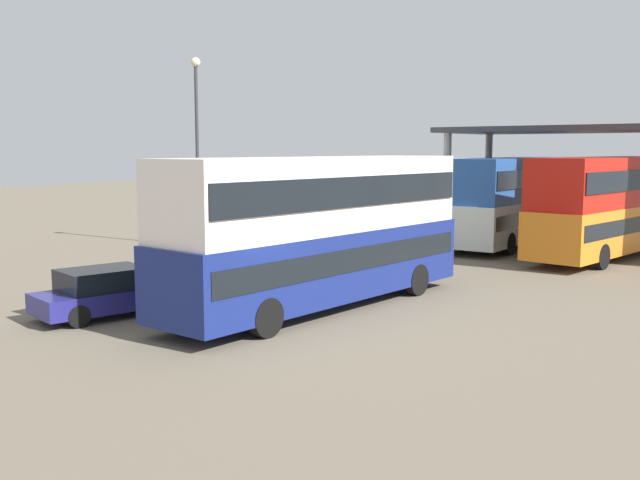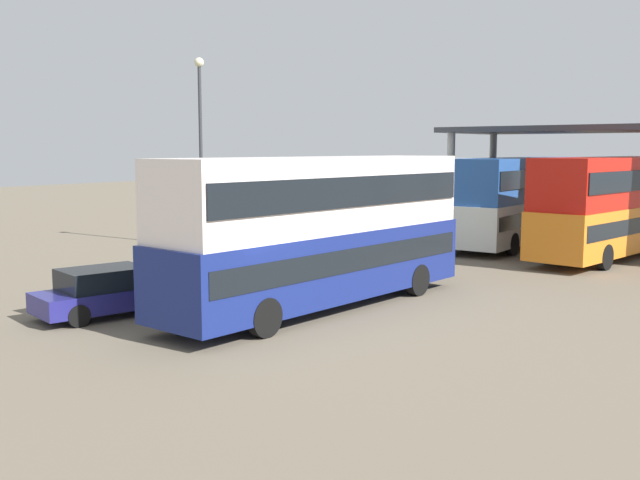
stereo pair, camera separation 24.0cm
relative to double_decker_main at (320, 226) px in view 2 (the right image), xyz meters
name	(u,v)px [view 2 (the right image)]	position (x,y,z in m)	size (l,w,h in m)	color
ground_plane	(249,329)	(-0.10, -3.11, -2.39)	(140.00, 140.00, 0.00)	#6C6150
double_decker_main	(320,226)	(0.00, 0.00, 0.00)	(3.66, 11.24, 4.37)	navy
parked_hatchback	(108,292)	(-4.32, -4.09, -1.72)	(2.70, 4.37, 1.35)	navy
double_decker_near_canopy	(440,197)	(-3.69, 15.95, -0.15)	(3.05, 10.81, 4.09)	navy
double_decker_mid_row	(517,198)	(-0.14, 16.88, -0.10)	(2.68, 10.99, 4.18)	silver
double_decker_far_right	(616,203)	(4.65, 15.40, -0.06)	(4.38, 11.63, 4.26)	orange
lamppost_tall	(200,131)	(-12.31, 8.13, 3.04)	(0.44, 0.44, 8.78)	#33353A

